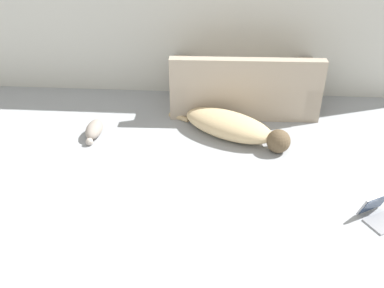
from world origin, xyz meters
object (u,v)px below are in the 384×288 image
(laptop_open, at_px, (378,211))
(dog, at_px, (233,127))
(couch, at_px, (243,90))
(cat, at_px, (94,130))

(laptop_open, bearing_deg, dog, 103.91)
(couch, relative_size, cat, 3.46)
(cat, relative_size, laptop_open, 1.36)
(laptop_open, bearing_deg, cat, 127.16)
(cat, xyz_separation_m, laptop_open, (3.01, -1.28, -0.01))
(dog, bearing_deg, laptop_open, -16.62)
(couch, xyz_separation_m, cat, (-1.83, -0.87, -0.20))
(couch, relative_size, dog, 1.26)
(dog, relative_size, laptop_open, 3.73)
(couch, bearing_deg, laptop_open, 117.11)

